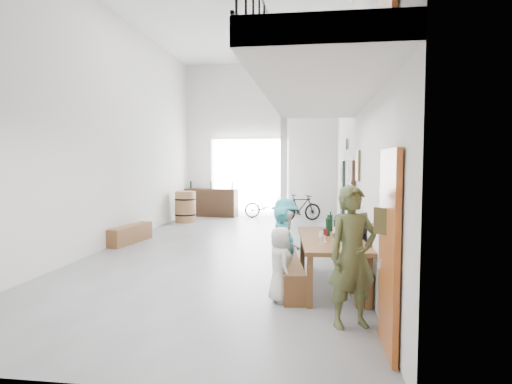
# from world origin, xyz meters

# --- Properties ---
(floor) EXTENTS (12.00, 12.00, 0.00)m
(floor) POSITION_xyz_m (0.00, 0.00, 0.00)
(floor) COLOR slate
(floor) RESTS_ON ground
(room_walls) EXTENTS (12.00, 12.00, 12.00)m
(room_walls) POSITION_xyz_m (0.00, 0.00, 3.55)
(room_walls) COLOR white
(room_walls) RESTS_ON ground
(gateway_portal) EXTENTS (2.80, 0.08, 2.80)m
(gateway_portal) POSITION_xyz_m (-0.40, 5.94, 1.40)
(gateway_portal) COLOR white
(gateway_portal) RESTS_ON ground
(right_wall_decor) EXTENTS (0.07, 8.28, 5.07)m
(right_wall_decor) POSITION_xyz_m (2.70, -1.87, 1.74)
(right_wall_decor) COLOR #9F4C1E
(right_wall_decor) RESTS_ON ground
(balcony) EXTENTS (1.52, 5.62, 4.00)m
(balcony) POSITION_xyz_m (1.98, -3.13, 2.96)
(balcony) COLOR silver
(balcony) RESTS_ON ground
(tasting_table) EXTENTS (1.10, 2.34, 0.79)m
(tasting_table) POSITION_xyz_m (2.20, -2.73, 0.71)
(tasting_table) COLOR brown
(tasting_table) RESTS_ON ground
(bench_inner) EXTENTS (0.54, 1.91, 0.43)m
(bench_inner) POSITION_xyz_m (1.57, -2.82, 0.22)
(bench_inner) COLOR brown
(bench_inner) RESTS_ON ground
(bench_wall) EXTENTS (0.34, 1.84, 0.42)m
(bench_wall) POSITION_xyz_m (2.57, -2.76, 0.21)
(bench_wall) COLOR brown
(bench_wall) RESTS_ON ground
(tableware) EXTENTS (0.51, 1.33, 0.35)m
(tableware) POSITION_xyz_m (2.24, -2.74, 0.94)
(tableware) COLOR black
(tableware) RESTS_ON tasting_table
(side_bench) EXTENTS (0.57, 1.55, 0.43)m
(side_bench) POSITION_xyz_m (-2.50, 0.38, 0.21)
(side_bench) COLOR brown
(side_bench) RESTS_ON ground
(oak_barrel) EXTENTS (0.69, 0.69, 1.01)m
(oak_barrel) POSITION_xyz_m (-2.23, 4.05, 0.51)
(oak_barrel) COLOR olive
(oak_barrel) RESTS_ON ground
(serving_counter) EXTENTS (1.93, 0.75, 1.00)m
(serving_counter) POSITION_xyz_m (-1.75, 5.65, 0.50)
(serving_counter) COLOR #3B2715
(serving_counter) RESTS_ON ground
(counter_bottles) EXTENTS (1.63, 0.25, 0.28)m
(counter_bottles) POSITION_xyz_m (-1.75, 5.64, 1.14)
(counter_bottles) COLOR black
(counter_bottles) RESTS_ON serving_counter
(guest_left_a) EXTENTS (0.51, 0.61, 1.06)m
(guest_left_a) POSITION_xyz_m (1.46, -3.50, 0.53)
(guest_left_a) COLOR silver
(guest_left_a) RESTS_ON ground
(guest_left_b) EXTENTS (0.46, 0.54, 1.27)m
(guest_left_b) POSITION_xyz_m (1.47, -2.94, 0.64)
(guest_left_b) COLOR teal
(guest_left_b) RESTS_ON ground
(guest_left_c) EXTENTS (0.46, 0.58, 1.17)m
(guest_left_c) POSITION_xyz_m (1.48, -2.30, 0.58)
(guest_left_c) COLOR silver
(guest_left_c) RESTS_ON ground
(guest_left_d) EXTENTS (0.72, 0.96, 1.33)m
(guest_left_d) POSITION_xyz_m (1.42, -1.93, 0.66)
(guest_left_d) COLOR teal
(guest_left_d) RESTS_ON ground
(guest_right_a) EXTENTS (0.47, 0.73, 1.16)m
(guest_right_a) POSITION_xyz_m (2.83, -3.28, 0.58)
(guest_right_a) COLOR #A62F1C
(guest_right_a) RESTS_ON ground
(guest_right_b) EXTENTS (0.78, 1.16, 1.20)m
(guest_right_b) POSITION_xyz_m (2.76, -2.62, 0.60)
(guest_right_b) COLOR black
(guest_right_b) RESTS_ON ground
(guest_right_c) EXTENTS (0.46, 0.65, 1.26)m
(guest_right_c) POSITION_xyz_m (2.75, -2.06, 0.63)
(guest_right_c) COLOR silver
(guest_right_c) RESTS_ON ground
(host_standing) EXTENTS (0.73, 0.61, 1.69)m
(host_standing) POSITION_xyz_m (2.39, -4.31, 0.85)
(host_standing) COLOR #4C5530
(host_standing) RESTS_ON ground
(potted_plant) EXTENTS (0.49, 0.46, 0.43)m
(potted_plant) POSITION_xyz_m (2.45, 0.56, 0.22)
(potted_plant) COLOR #1C5418
(potted_plant) RESTS_ON ground
(bicycle_near) EXTENTS (1.70, 0.99, 0.84)m
(bicycle_near) POSITION_xyz_m (0.29, 5.60, 0.42)
(bicycle_near) COLOR black
(bicycle_near) RESTS_ON ground
(bicycle_far) EXTENTS (1.53, 1.01, 0.90)m
(bicycle_far) POSITION_xyz_m (1.48, 4.81, 0.45)
(bicycle_far) COLOR black
(bicycle_far) RESTS_ON ground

